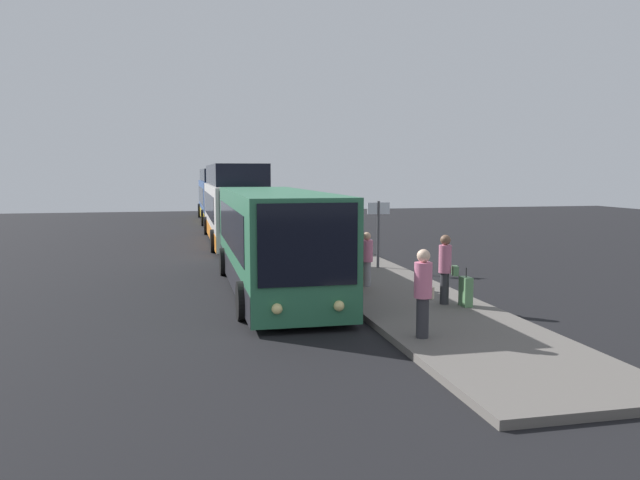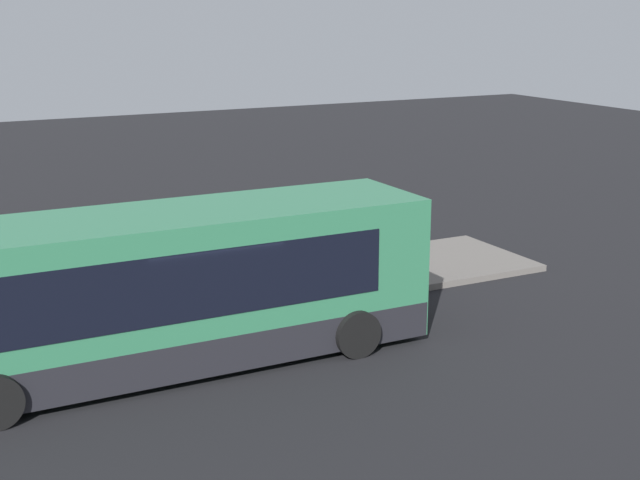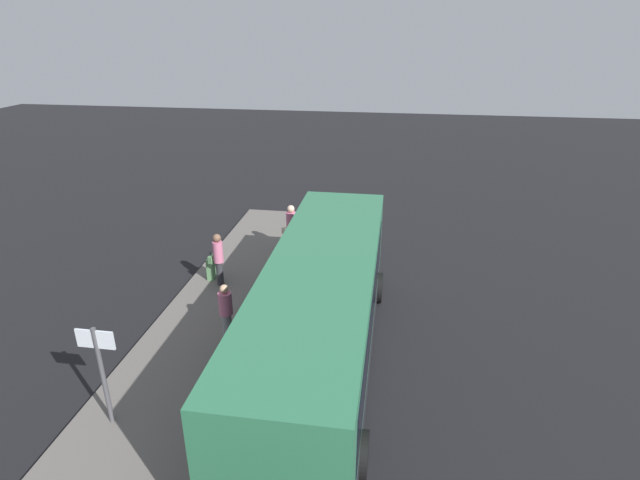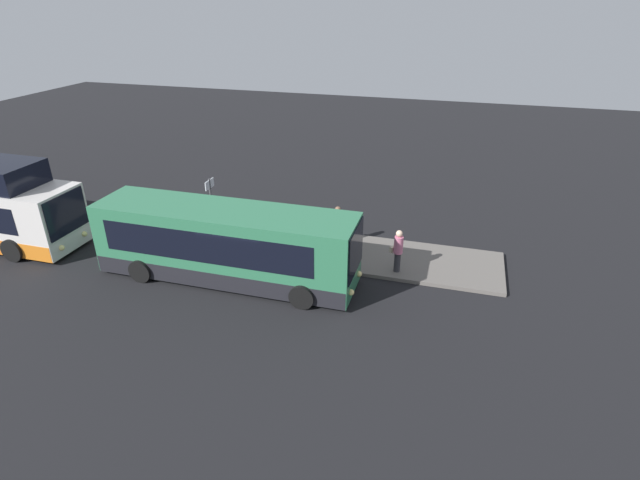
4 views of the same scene
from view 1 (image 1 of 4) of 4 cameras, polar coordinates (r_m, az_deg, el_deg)
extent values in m
plane|color=black|center=(17.97, -4.10, -5.08)|extent=(80.00, 80.00, 0.00)
cube|color=#605B56|center=(18.73, 6.08, -4.40)|extent=(20.00, 3.47, 0.16)
cube|color=#2D704C|center=(18.44, -4.28, 0.13)|extent=(10.30, 2.48, 2.80)
cube|color=black|center=(18.58, -4.26, -3.10)|extent=(10.25, 2.50, 0.70)
cube|color=black|center=(18.66, -4.40, 1.24)|extent=(8.45, 2.51, 1.23)
cube|color=black|center=(13.33, -1.10, -0.45)|extent=(0.06, 2.19, 1.79)
sphere|color=#F9E58C|center=(13.68, 1.75, -6.04)|extent=(0.24, 0.24, 0.24)
sphere|color=#F9E58C|center=(13.42, -3.95, -6.30)|extent=(0.24, 0.24, 0.24)
cylinder|color=black|center=(15.45, 2.22, -5.17)|extent=(0.94, 0.30, 0.94)
cylinder|color=black|center=(15.02, -7.03, -5.54)|extent=(0.94, 0.30, 0.94)
cylinder|color=black|center=(21.90, -2.24, -1.78)|extent=(0.94, 0.30, 0.94)
cylinder|color=black|center=(21.60, -8.74, -1.96)|extent=(0.94, 0.30, 0.94)
cube|color=silver|center=(31.96, -7.80, 2.60)|extent=(12.46, 2.57, 2.69)
cube|color=orange|center=(32.04, -7.77, 0.82)|extent=(12.40, 2.59, 0.70)
cube|color=black|center=(32.26, -7.85, 3.20)|extent=(10.22, 2.60, 1.18)
cube|color=black|center=(25.73, -6.66, 2.60)|extent=(0.06, 2.26, 1.72)
sphere|color=#F9E58C|center=(25.90, -5.06, -0.20)|extent=(0.24, 0.24, 0.24)
sphere|color=#F9E58C|center=(25.76, -8.18, -0.28)|extent=(0.24, 0.24, 0.24)
cylinder|color=black|center=(27.99, -4.43, 0.04)|extent=(1.02, 0.30, 1.02)
cylinder|color=black|center=(27.75, -9.68, -0.08)|extent=(1.02, 0.30, 1.02)
cylinder|color=black|center=(36.00, -6.25, 1.40)|extent=(1.02, 0.30, 1.02)
cylinder|color=black|center=(35.81, -10.33, 1.31)|extent=(1.02, 0.30, 1.02)
cube|color=black|center=(32.40, -7.92, 5.93)|extent=(10.59, 2.36, 1.02)
cube|color=#33518C|center=(45.72, -9.24, 3.66)|extent=(12.10, 2.52, 2.68)
cube|color=gold|center=(45.77, -9.21, 2.42)|extent=(12.04, 2.54, 0.70)
cube|color=black|center=(46.01, -9.26, 4.08)|extent=(9.92, 2.55, 1.18)
cube|color=black|center=(39.65, -8.73, 3.84)|extent=(0.06, 2.21, 1.72)
sphere|color=#F9E58C|center=(39.75, -7.71, 2.02)|extent=(0.24, 0.24, 0.24)
sphere|color=#F9E58C|center=(39.66, -9.70, 1.98)|extent=(0.24, 0.24, 0.24)
cylinder|color=black|center=(41.77, -7.16, 2.09)|extent=(1.07, 0.30, 1.07)
cylinder|color=black|center=(41.62, -10.61, 2.02)|extent=(1.07, 0.30, 1.07)
cylinder|color=black|center=(49.59, -8.01, 2.73)|extent=(1.07, 0.30, 1.07)
cylinder|color=black|center=(49.46, -10.92, 2.67)|extent=(1.07, 0.30, 1.07)
cube|color=black|center=(46.16, -9.31, 5.89)|extent=(10.29, 2.32, 0.87)
cylinder|color=#2D2D33|center=(16.28, 11.31, -4.36)|extent=(0.27, 0.27, 0.81)
cylinder|color=#CC6B8C|center=(16.16, 11.37, -1.71)|extent=(0.39, 0.39, 0.71)
sphere|color=brown|center=(16.10, 11.40, 0.00)|extent=(0.26, 0.26, 0.26)
cube|color=#598C59|center=(16.25, 12.25, -2.77)|extent=(0.31, 0.21, 0.24)
cylinder|color=gray|center=(18.53, 4.28, -3.10)|extent=(0.36, 0.36, 0.73)
cylinder|color=#CC6B8C|center=(18.43, 4.30, -1.00)|extent=(0.51, 0.51, 0.64)
sphere|color=tan|center=(18.38, 4.31, 0.35)|extent=(0.24, 0.24, 0.24)
cylinder|color=#2D2D33|center=(12.95, 9.35, -7.02)|extent=(0.36, 0.36, 0.83)
cylinder|color=#CC6B8C|center=(12.79, 9.41, -3.64)|extent=(0.51, 0.51, 0.72)
sphere|color=beige|center=(12.72, 9.45, -1.44)|extent=(0.27, 0.27, 0.27)
cube|color=beige|center=(13.12, 9.74, -4.78)|extent=(0.28, 0.31, 0.24)
cube|color=#598C59|center=(16.15, 13.19, -4.62)|extent=(0.39, 0.22, 0.74)
cylinder|color=black|center=(16.06, 13.23, -2.90)|extent=(0.02, 0.02, 0.24)
cylinder|color=#4C4C51|center=(22.10, 5.34, 0.52)|extent=(0.10, 0.10, 2.35)
cube|color=silver|center=(22.03, 5.37, 2.90)|extent=(0.04, 0.81, 0.41)
cylinder|color=#593319|center=(17.86, 3.29, -3.58)|extent=(0.44, 0.44, 0.65)
camera|label=2|loc=(26.20, -42.46, 11.42)|focal=50.00mm
camera|label=3|loc=(28.84, -10.66, 15.06)|focal=28.00mm
camera|label=4|loc=(17.67, -68.23, 25.08)|focal=28.00mm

